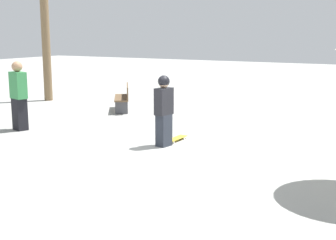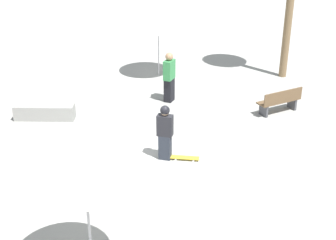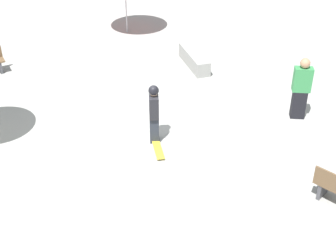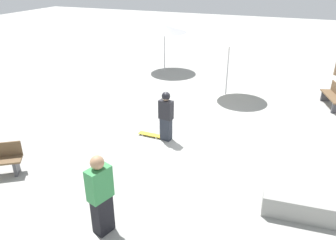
% 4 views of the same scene
% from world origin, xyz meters
% --- Properties ---
extents(ground_plane, '(60.00, 60.00, 0.00)m').
position_xyz_m(ground_plane, '(0.00, 0.00, 0.00)').
color(ground_plane, '#9E9E99').
extents(skater_main, '(0.46, 0.30, 1.61)m').
position_xyz_m(skater_main, '(-0.76, -0.51, 0.87)').
color(skater_main, '#282D38').
rests_on(skater_main, ground_plane).
extents(skateboard, '(0.81, 0.22, 0.07)m').
position_xyz_m(skateboard, '(-1.32, -0.51, 0.06)').
color(skateboard, gold).
rests_on(skateboard, ground_plane).
extents(bench_near, '(1.57, 1.26, 0.85)m').
position_xyz_m(bench_near, '(-4.29, -4.04, 0.43)').
color(bench_near, '#47474C').
rests_on(bench_near, ground_plane).
extents(bystander_watching, '(0.41, 0.55, 1.81)m').
position_xyz_m(bystander_watching, '(-0.46, -4.70, 0.90)').
color(bystander_watching, black).
rests_on(bystander_watching, ground_plane).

